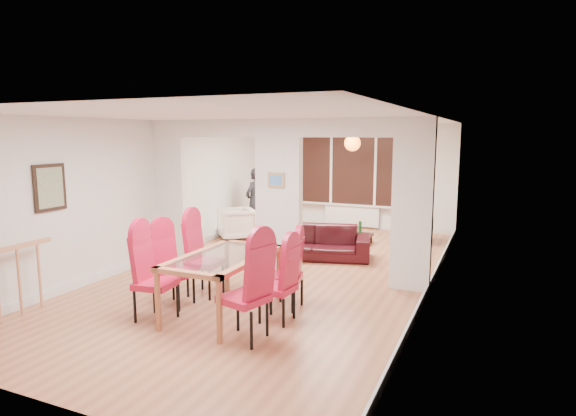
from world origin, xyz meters
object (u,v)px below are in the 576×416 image
Objects in this scene: dining_chair_rc at (286,271)px; dining_table at (224,285)px; person at (255,201)px; dining_chair_lb at (175,268)px; bowl at (344,231)px; dining_chair_lc at (205,258)px; coffee_table at (350,238)px; television at (425,231)px; bottle at (360,227)px; sofa at (314,242)px; armchair at (236,224)px; dining_chair_ra at (244,290)px; dining_chair_rb at (277,282)px; dining_chair_la at (155,277)px.

dining_table is at bearing -152.97° from dining_chair_rc.
dining_chair_lb is at bearing 25.21° from person.
dining_chair_lc is at bearing -101.20° from bowl.
coffee_table is at bearing 86.11° from dining_table.
television is 3.07× the size of bottle.
dining_chair_lc is (0.13, 0.55, 0.03)m from dining_chair_lb.
sofa is 9.49× the size of bowl.
bottle is at bearing 63.72° from armchair.
dining_chair_rc is 4.21m from coffee_table.
dining_chair_rb is at bearing 95.72° from dining_chair_ra.
dining_chair_rc is 3.64× the size of bottle.
dining_chair_rc is at bearing 167.00° from television.
dining_chair_ra is 5.37m from bowl.
dining_chair_lb is at bearing 171.57° from dining_chair_ra.
dining_chair_ra is at bearing 36.94° from person.
dining_chair_ra reaches higher than coffee_table.
dining_chair_ra is 1.53× the size of armchair.
sofa is (0.72, 3.75, -0.26)m from dining_chair_la.
dining_chair_la is at bearing -24.17° from armchair.
bowl is at bearing 64.31° from armchair.
dining_chair_ra is 5.26× the size of bowl.
dining_chair_ra is 0.67m from dining_chair_rb.
dining_chair_rc is (1.43, 0.55, -0.03)m from dining_chair_lb.
dining_chair_la is 1.32m from dining_chair_ra.
dining_table is at bearing 151.52° from dining_chair_ra.
dining_chair_ra is 1.15× the size of dining_chair_rb.
dining_chair_lb is at bearing -105.05° from bottle.
bowl is at bearing 87.77° from dining_table.
dining_table is 4.84m from bottle.
coffee_table is 0.33m from bottle.
person is at bearing 129.77° from sofa.
bowl is at bearing 100.81° from person.
television is (3.95, 1.40, -0.11)m from armchair.
dining_chair_rc is at bearing 33.44° from dining_chair_lb.
bottle is at bearing 22.45° from coffee_table.
person is (-2.76, 4.67, 0.27)m from dining_chair_rb.
dining_chair_lb is 0.56m from dining_chair_lc.
armchair is (-2.88, 4.01, -0.16)m from dining_chair_rb.
dining_chair_ra reaches higher than television.
dining_chair_lc reaches higher than coffee_table.
television is 0.91× the size of coffee_table.
bowl is (0.19, 4.74, -0.16)m from dining_table.
dining_chair_rb is 0.48× the size of sofa.
bottle reaches higher than bowl.
dining_chair_lb is 1.05× the size of dining_chair_rb.
dining_chair_lb reaches higher than dining_chair_rc.
bowl is (0.86, 5.27, -0.32)m from dining_chair_la.
sofa is 2.86m from television.
dining_chair_rc is (0.66, 0.55, 0.11)m from dining_table.
bottle is 0.36m from bowl.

